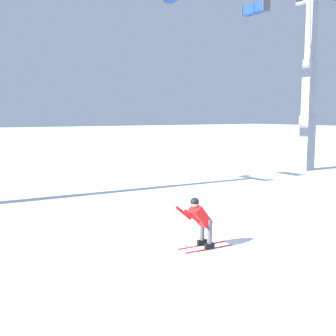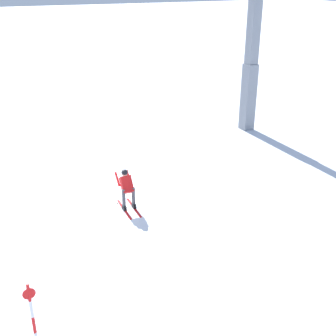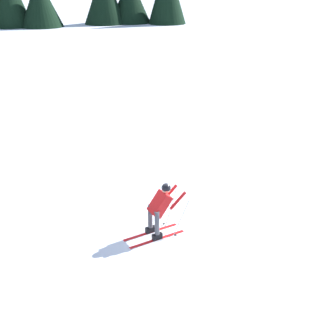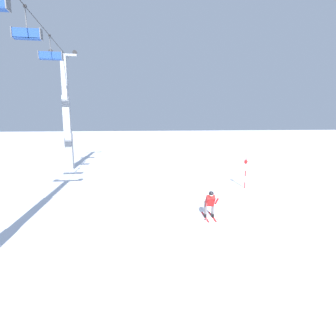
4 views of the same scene
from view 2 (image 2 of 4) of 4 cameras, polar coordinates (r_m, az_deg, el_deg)
The scene contains 4 objects.
ground_plane at distance 17.18m, azimuth -8.73°, elevation -4.86°, with size 260.00×260.00×0.00m, color white.
skier_carving_main at distance 16.57m, azimuth -5.49°, elevation -2.40°, with size 1.76×0.74×1.65m.
lift_tower_near at distance 24.86m, azimuth 11.09°, elevation 16.09°, with size 0.66×2.44×11.86m.
trail_marker_pole at distance 10.56m, azimuth -17.31°, elevation -18.79°, with size 0.07×0.28×2.24m.
Camera 2 is at (14.39, -4.59, 8.18)m, focal length 46.24 mm.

